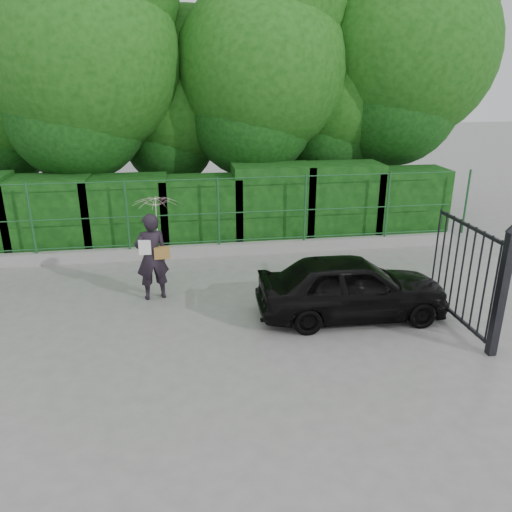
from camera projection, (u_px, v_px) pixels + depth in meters
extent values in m
plane|color=gray|center=(218.00, 340.00, 9.05)|extent=(80.00, 80.00, 0.00)
cube|color=#9E9E99|center=(204.00, 250.00, 13.17)|extent=(14.00, 0.25, 0.30)
cylinder|color=#1D5128|center=(31.00, 219.00, 12.22)|extent=(0.06, 0.06, 1.80)
cylinder|color=#1D5128|center=(127.00, 215.00, 12.54)|extent=(0.06, 0.06, 1.80)
cylinder|color=#1D5128|center=(218.00, 211.00, 12.87)|extent=(0.06, 0.06, 1.80)
cylinder|color=#1D5128|center=(305.00, 208.00, 13.20)|extent=(0.06, 0.06, 1.80)
cylinder|color=#1D5128|center=(388.00, 205.00, 13.52)|extent=(0.06, 0.06, 1.80)
cylinder|color=#1D5128|center=(466.00, 202.00, 13.85)|extent=(0.06, 0.06, 1.80)
cylinder|color=#1D5128|center=(204.00, 242.00, 13.09)|extent=(13.60, 0.03, 0.03)
cylinder|color=#1D5128|center=(203.00, 214.00, 12.83)|extent=(13.60, 0.03, 0.03)
cylinder|color=#1D5128|center=(202.00, 179.00, 12.52)|extent=(13.60, 0.03, 0.03)
cube|color=black|center=(50.00, 215.00, 13.24)|extent=(2.20, 1.20, 2.04)
cube|color=black|center=(127.00, 213.00, 13.53)|extent=(2.20, 1.20, 1.99)
cube|color=black|center=(201.00, 211.00, 13.83)|extent=(2.20, 1.20, 1.91)
cube|color=black|center=(272.00, 204.00, 14.06)|extent=(2.20, 1.20, 2.20)
cube|color=black|center=(340.00, 201.00, 14.35)|extent=(2.20, 1.20, 2.19)
cube|color=black|center=(406.00, 202.00, 14.66)|extent=(2.20, 1.20, 1.98)
cylinder|color=black|center=(13.00, 168.00, 15.05)|extent=(0.36, 0.36, 3.75)
sphere|color=#14470F|center=(0.00, 89.00, 14.28)|extent=(4.50, 4.50, 4.50)
cylinder|color=black|center=(94.00, 157.00, 14.54)|extent=(0.36, 0.36, 4.50)
sphere|color=#14470F|center=(83.00, 58.00, 13.61)|extent=(5.40, 5.40, 5.40)
cylinder|color=black|center=(181.00, 169.00, 16.31)|extent=(0.36, 0.36, 3.25)
sphere|color=#14470F|center=(177.00, 107.00, 15.64)|extent=(3.90, 3.90, 3.90)
cylinder|color=black|center=(261.00, 156.00, 15.57)|extent=(0.36, 0.36, 4.25)
sphere|color=#14470F|center=(261.00, 69.00, 14.69)|extent=(5.10, 5.10, 5.10)
cylinder|color=black|center=(331.00, 163.00, 16.70)|extent=(0.36, 0.36, 3.50)
sphere|color=#14470F|center=(335.00, 97.00, 15.98)|extent=(4.20, 4.20, 4.20)
cylinder|color=black|center=(394.00, 144.00, 16.40)|extent=(0.36, 0.36, 4.75)
sphere|color=#14470F|center=(403.00, 50.00, 15.42)|extent=(5.70, 5.70, 5.70)
cube|color=black|center=(501.00, 296.00, 8.21)|extent=(0.14, 0.14, 2.20)
cube|color=black|center=(456.00, 316.00, 9.60)|extent=(0.05, 2.00, 0.06)
cube|color=black|center=(470.00, 227.00, 8.98)|extent=(0.05, 2.00, 0.06)
cylinder|color=black|center=(493.00, 294.00, 8.41)|extent=(0.04, 0.04, 1.90)
cylinder|color=black|center=(485.00, 288.00, 8.64)|extent=(0.04, 0.04, 1.90)
cylinder|color=black|center=(476.00, 282.00, 8.87)|extent=(0.04, 0.04, 1.90)
cylinder|color=black|center=(469.00, 277.00, 9.10)|extent=(0.04, 0.04, 1.90)
cylinder|color=black|center=(462.00, 272.00, 9.34)|extent=(0.04, 0.04, 1.90)
cylinder|color=black|center=(455.00, 267.00, 9.57)|extent=(0.04, 0.04, 1.90)
cylinder|color=black|center=(448.00, 262.00, 9.80)|extent=(0.04, 0.04, 1.90)
cylinder|color=black|center=(442.00, 258.00, 10.03)|extent=(0.04, 0.04, 1.90)
cylinder|color=black|center=(436.00, 254.00, 10.27)|extent=(0.04, 0.04, 1.90)
imported|color=black|center=(152.00, 257.00, 10.43)|extent=(0.76, 0.58, 1.88)
imported|color=white|center=(156.00, 217.00, 10.20)|extent=(0.93, 0.95, 0.86)
cube|color=olive|center=(162.00, 253.00, 10.35)|extent=(0.32, 0.15, 0.24)
cube|color=white|center=(145.00, 247.00, 10.21)|extent=(0.25, 0.02, 0.32)
imported|color=black|center=(351.00, 286.00, 9.74)|extent=(3.74, 1.60, 1.26)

